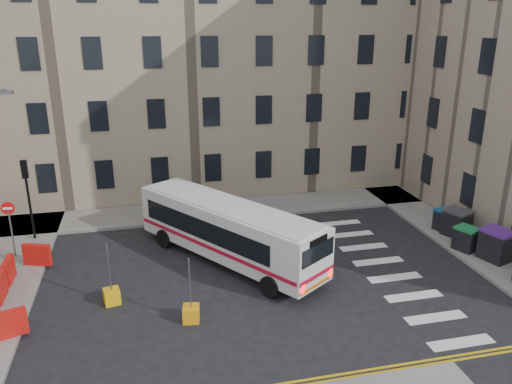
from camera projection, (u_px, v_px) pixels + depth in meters
name	position (u px, v px, depth m)	size (l,w,h in m)	color
ground	(299.00, 275.00, 22.01)	(120.00, 120.00, 0.00)	black
pavement_north	(153.00, 215.00, 28.63)	(36.00, 3.20, 0.15)	slate
pavement_east	(432.00, 222.00, 27.60)	(2.40, 26.00, 0.15)	slate
terrace_north	(125.00, 54.00, 32.02)	(38.30, 10.80, 17.20)	gray
traffic_light_nw	(27.00, 187.00, 24.51)	(0.28, 0.22, 4.10)	black
no_entry_north	(9.00, 218.00, 22.82)	(0.60, 0.08, 3.00)	#595B5E
roadworks_barriers	(10.00, 287.00, 19.73)	(1.66, 6.26, 1.00)	red
bus	(228.00, 229.00, 22.83)	(7.54, 9.63, 2.75)	silver
wheelie_bin_b	(496.00, 245.00, 22.90)	(1.48, 1.59, 1.44)	black
wheelie_bin_c	(466.00, 239.00, 23.93)	(1.23, 1.30, 1.14)	black
wheelie_bin_d	(457.00, 222.00, 25.53)	(1.48, 1.56, 1.38)	black
wheelie_bin_e	(445.00, 220.00, 26.18)	(1.12, 1.21, 1.12)	black
bollard_yellow	(112.00, 296.00, 19.70)	(0.60, 0.60, 0.60)	#EAAF0D
bollard_chevron	(191.00, 314.00, 18.53)	(0.60, 0.60, 0.60)	orange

